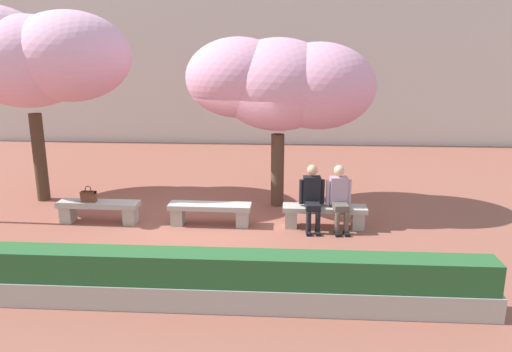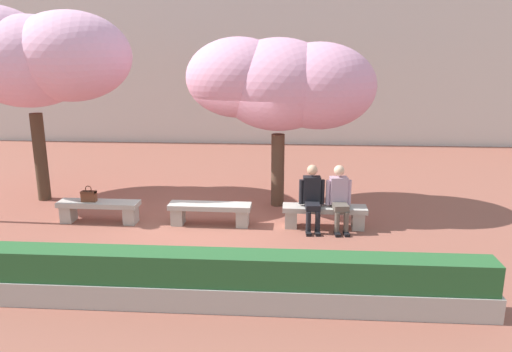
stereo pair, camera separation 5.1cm
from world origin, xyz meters
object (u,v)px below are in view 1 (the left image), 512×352
at_px(stone_bench_center, 324,213).
at_px(person_seated_left, 312,195).
at_px(stone_bench_near_west, 210,211).
at_px(cherry_tree_main, 281,84).
at_px(person_seated_right, 339,195).
at_px(cherry_tree_secondary, 27,57).
at_px(stone_bench_west_end, 99,209).
at_px(handbag, 89,196).

height_order(stone_bench_center, person_seated_left, person_seated_left).
xyz_separation_m(stone_bench_center, person_seated_left, (-0.26, -0.05, 0.40)).
relative_size(stone_bench_near_west, cherry_tree_main, 0.41).
height_order(stone_bench_center, cherry_tree_main, cherry_tree_main).
height_order(person_seated_right, cherry_tree_secondary, cherry_tree_secondary).
bearing_deg(person_seated_left, stone_bench_near_west, 178.52).
height_order(cherry_tree_main, cherry_tree_secondary, cherry_tree_secondary).
distance_m(stone_bench_west_end, stone_bench_near_west, 2.32).
bearing_deg(stone_bench_near_west, person_seated_left, -1.48).
relative_size(handbag, cherry_tree_secondary, 0.07).
height_order(person_seated_left, cherry_tree_main, cherry_tree_main).
relative_size(stone_bench_near_west, cherry_tree_secondary, 0.37).
bearing_deg(person_seated_left, cherry_tree_secondary, 166.36).
bearing_deg(handbag, cherry_tree_main, 19.75).
bearing_deg(person_seated_right, stone_bench_west_end, 179.38).
bearing_deg(cherry_tree_secondary, cherry_tree_main, -0.97).
bearing_deg(cherry_tree_main, stone_bench_center, -56.12).
relative_size(stone_bench_near_west, person_seated_right, 1.30).
bearing_deg(handbag, stone_bench_center, 0.12).
bearing_deg(stone_bench_west_end, person_seated_right, -0.62).
distance_m(person_seated_right, cherry_tree_main, 2.80).
bearing_deg(cherry_tree_main, handbag, -160.25).
bearing_deg(cherry_tree_main, stone_bench_west_end, -159.47).
bearing_deg(cherry_tree_main, cherry_tree_secondary, 179.03).
bearing_deg(cherry_tree_secondary, stone_bench_near_west, -19.14).
relative_size(person_seated_right, handbag, 3.81).
relative_size(handbag, cherry_tree_main, 0.08).
distance_m(person_seated_right, cherry_tree_secondary, 7.51).
relative_size(person_seated_left, handbag, 3.81).
relative_size(stone_bench_west_end, stone_bench_near_west, 1.00).
height_order(stone_bench_near_west, cherry_tree_secondary, cherry_tree_secondary).
xyz_separation_m(stone_bench_center, cherry_tree_secondary, (-6.60, 1.48, 3.02)).
bearing_deg(person_seated_left, stone_bench_center, 11.63).
bearing_deg(cherry_tree_secondary, handbag, -40.19).
xyz_separation_m(stone_bench_near_west, person_seated_right, (2.59, -0.05, 0.40)).
bearing_deg(person_seated_left, person_seated_right, 0.04).
bearing_deg(stone_bench_west_end, stone_bench_near_west, 0.00).
bearing_deg(stone_bench_center, cherry_tree_secondary, 167.32).
bearing_deg(stone_bench_center, person_seated_right, -10.98).
bearing_deg(person_seated_right, person_seated_left, -179.96).
distance_m(stone_bench_center, handbag, 4.84).
height_order(stone_bench_west_end, person_seated_left, person_seated_left).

